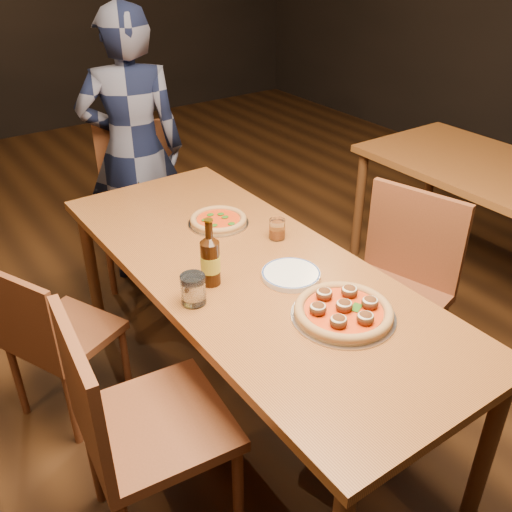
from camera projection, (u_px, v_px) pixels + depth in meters
ground at (250, 404)px, 2.63m from camera, size 9.00×9.00×0.00m
table_main at (249, 281)px, 2.28m from camera, size 0.80×2.00×0.75m
chair_main_nw at (157, 423)px, 1.89m from camera, size 0.50×0.50×0.98m
chair_main_sw at (65, 332)px, 2.43m from camera, size 0.51×0.51×0.82m
chair_main_e at (386, 299)px, 2.51m from camera, size 0.56×0.56×0.97m
chair_end at (139, 204)px, 3.36m from camera, size 0.59×0.59×0.96m
pizza_meatball at (344, 311)px, 1.95m from camera, size 0.36×0.36×0.07m
pizza_margherita at (218, 220)px, 2.55m from camera, size 0.27×0.27×0.04m
plate_stack at (291, 275)px, 2.17m from camera, size 0.22×0.22×0.02m
beer_bottle at (210, 262)px, 2.09m from camera, size 0.07×0.07×0.26m
water_glass at (193, 289)px, 2.00m from camera, size 0.09×0.09×0.11m
amber_glass at (277, 229)px, 2.42m from camera, size 0.07×0.07×0.09m
diner at (134, 151)px, 3.23m from camera, size 0.68×0.58×1.59m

